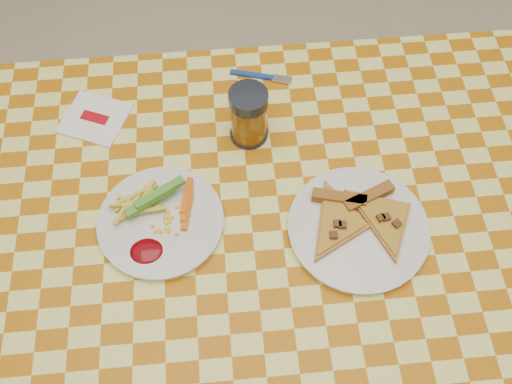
% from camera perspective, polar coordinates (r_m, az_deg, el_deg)
% --- Properties ---
extents(ground, '(8.00, 8.00, 0.00)m').
position_cam_1_polar(ground, '(1.71, -0.21, -15.37)').
color(ground, beige).
rests_on(ground, ground).
extents(table, '(1.28, 0.88, 0.76)m').
position_cam_1_polar(table, '(1.06, -0.32, -5.84)').
color(table, silver).
rests_on(table, ground).
extents(plate_left, '(0.24, 0.24, 0.01)m').
position_cam_1_polar(plate_left, '(1.01, -9.48, -3.01)').
color(plate_left, silver).
rests_on(plate_left, table).
extents(plate_right, '(0.26, 0.26, 0.01)m').
position_cam_1_polar(plate_right, '(1.01, 10.15, -3.65)').
color(plate_right, silver).
rests_on(plate_right, table).
extents(fries_veggies, '(0.17, 0.16, 0.04)m').
position_cam_1_polar(fries_veggies, '(1.01, -10.10, -1.86)').
color(fries_veggies, '#F0D94C').
rests_on(fries_veggies, plate_left).
extents(pizza_slices, '(0.25, 0.22, 0.02)m').
position_cam_1_polar(pizza_slices, '(1.00, 10.27, -2.56)').
color(pizza_slices, '#BC763A').
rests_on(pizza_slices, plate_right).
extents(drink_glass, '(0.07, 0.07, 0.12)m').
position_cam_1_polar(drink_glass, '(1.06, -0.74, 7.64)').
color(drink_glass, black).
rests_on(drink_glass, table).
extents(napkin, '(0.15, 0.15, 0.01)m').
position_cam_1_polar(napkin, '(1.17, -15.81, 7.09)').
color(napkin, white).
rests_on(napkin, table).
extents(fork, '(0.13, 0.05, 0.01)m').
position_cam_1_polar(fork, '(1.19, 0.58, 11.50)').
color(fork, '#153895').
rests_on(fork, table).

